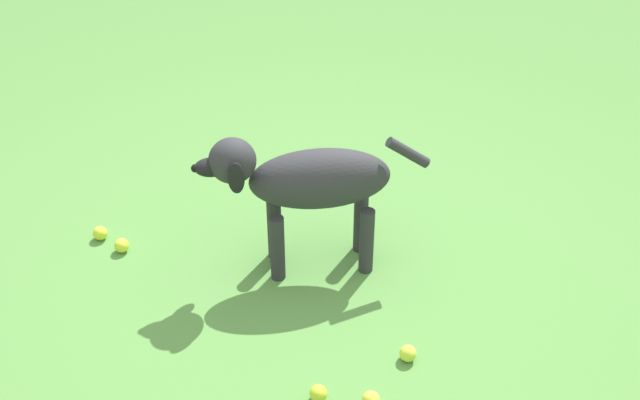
{
  "coord_description": "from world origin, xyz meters",
  "views": [
    {
      "loc": [
        -1.0,
        2.39,
        2.27
      ],
      "look_at": [
        0.05,
        -0.13,
        0.34
      ],
      "focal_mm": 44.65,
      "sensor_mm": 36.0,
      "label": 1
    }
  ],
  "objects_px": {
    "tennis_ball_2": "(122,245)",
    "tennis_ball_4": "(100,233)",
    "tennis_ball_1": "(318,393)",
    "tennis_ball_3": "(408,353)",
    "dog": "(306,182)",
    "tennis_ball_0": "(371,400)"
  },
  "relations": [
    {
      "from": "dog",
      "to": "tennis_ball_3",
      "type": "bearing_deg",
      "value": 117.05
    },
    {
      "from": "dog",
      "to": "tennis_ball_3",
      "type": "distance_m",
      "value": 0.81
    },
    {
      "from": "tennis_ball_0",
      "to": "tennis_ball_3",
      "type": "distance_m",
      "value": 0.27
    },
    {
      "from": "tennis_ball_1",
      "to": "tennis_ball_3",
      "type": "height_order",
      "value": "same"
    },
    {
      "from": "tennis_ball_0",
      "to": "tennis_ball_2",
      "type": "distance_m",
      "value": 1.4
    },
    {
      "from": "tennis_ball_4",
      "to": "tennis_ball_3",
      "type": "bearing_deg",
      "value": 173.35
    },
    {
      "from": "dog",
      "to": "tennis_ball_2",
      "type": "bearing_deg",
      "value": -13.29
    },
    {
      "from": "dog",
      "to": "tennis_ball_2",
      "type": "xyz_separation_m",
      "value": [
        0.81,
        0.24,
        -0.4
      ]
    },
    {
      "from": "dog",
      "to": "tennis_ball_0",
      "type": "relative_size",
      "value": 13.22
    },
    {
      "from": "tennis_ball_4",
      "to": "tennis_ball_0",
      "type": "bearing_deg",
      "value": 163.17
    },
    {
      "from": "tennis_ball_1",
      "to": "tennis_ball_3",
      "type": "bearing_deg",
      "value": -127.49
    },
    {
      "from": "tennis_ball_1",
      "to": "tennis_ball_2",
      "type": "bearing_deg",
      "value": -21.52
    },
    {
      "from": "tennis_ball_3",
      "to": "tennis_ball_4",
      "type": "height_order",
      "value": "same"
    },
    {
      "from": "tennis_ball_2",
      "to": "tennis_ball_0",
      "type": "bearing_deg",
      "value": 163.0
    },
    {
      "from": "tennis_ball_0",
      "to": "tennis_ball_1",
      "type": "height_order",
      "value": "same"
    },
    {
      "from": "tennis_ball_2",
      "to": "tennis_ball_4",
      "type": "distance_m",
      "value": 0.15
    },
    {
      "from": "tennis_ball_3",
      "to": "tennis_ball_1",
      "type": "bearing_deg",
      "value": 52.51
    },
    {
      "from": "tennis_ball_3",
      "to": "dog",
      "type": "bearing_deg",
      "value": -33.08
    },
    {
      "from": "dog",
      "to": "tennis_ball_3",
      "type": "height_order",
      "value": "dog"
    },
    {
      "from": "tennis_ball_2",
      "to": "dog",
      "type": "bearing_deg",
      "value": -163.42
    },
    {
      "from": "tennis_ball_0",
      "to": "tennis_ball_1",
      "type": "relative_size",
      "value": 1.0
    },
    {
      "from": "dog",
      "to": "tennis_ball_2",
      "type": "distance_m",
      "value": 0.93
    }
  ]
}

